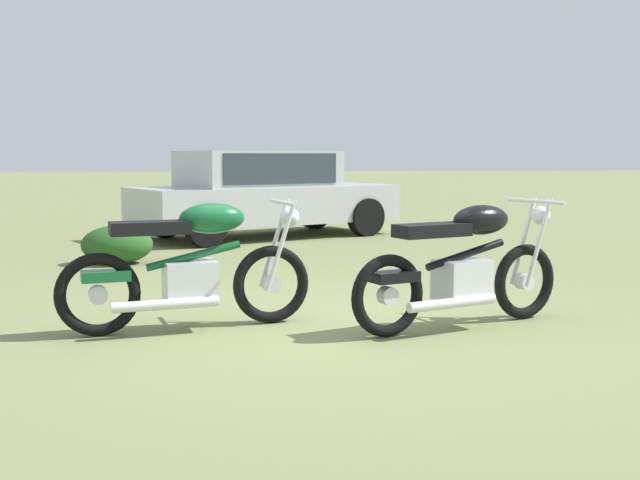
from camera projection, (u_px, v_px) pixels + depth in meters
name	position (u px, v px, depth m)	size (l,w,h in m)	color
ground_plane	(329.00, 327.00, 6.17)	(120.00, 120.00, 0.00)	olive
motorcycle_green	(191.00, 267.00, 6.04)	(1.96, 0.82, 1.02)	black
motorcycle_black	(463.00, 266.00, 6.11)	(1.88, 1.00, 1.02)	black
car_silver	(263.00, 189.00, 12.85)	(4.67, 3.48, 1.43)	#B2B5BA
shrub_low	(117.00, 245.00, 9.73)	(0.89, 0.71, 0.48)	#23501E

